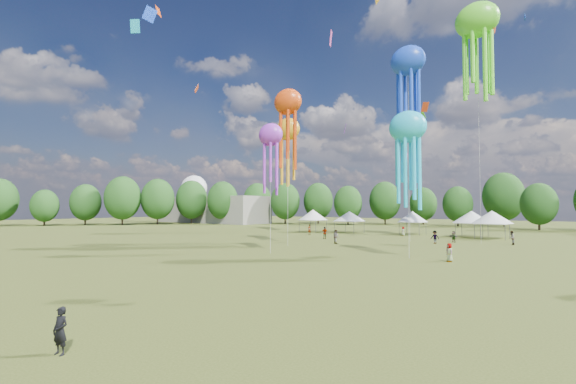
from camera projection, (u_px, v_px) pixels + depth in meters
The scene contains 10 objects.
ground at pixel (59, 301), 19.75m from camera, with size 300.00×300.00×0.00m, color #384416.
observer_main at pixel (60, 331), 12.63m from camera, with size 0.56×0.37×1.55m, color black.
spectator_near at pixel (336, 237), 50.78m from camera, with size 0.90×0.70×1.84m, color gray.
spectators_far at pixel (416, 236), 52.85m from camera, with size 31.17×28.23×1.84m.
festival_tents at pixel (403, 216), 66.84m from camera, with size 35.89×11.18×4.36m.
show_kites at pixel (376, 97), 55.68m from camera, with size 39.38×30.22×32.38m.
small_kites at pixel (378, 37), 55.71m from camera, with size 75.83×63.36×46.33m.
treeline at pixel (415, 198), 71.62m from camera, with size 201.57×95.24×13.43m.
hangar at pixel (211, 210), 120.88m from camera, with size 40.00×12.00×8.00m, color gray.
radome at pixel (194, 192), 135.68m from camera, with size 9.00×9.00×16.00m.
Camera 1 is at (21.52, -8.51, 4.83)m, focal length 24.06 mm.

